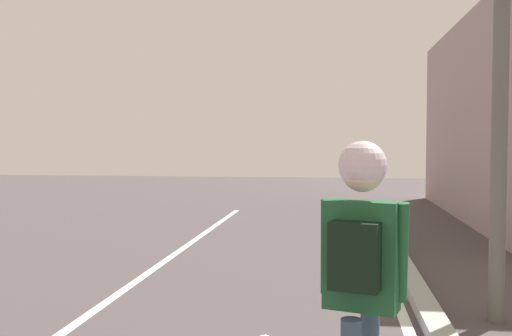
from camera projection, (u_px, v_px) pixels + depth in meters
skater at (361, 257)px, 3.14m from camera, size 0.47×0.64×1.77m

